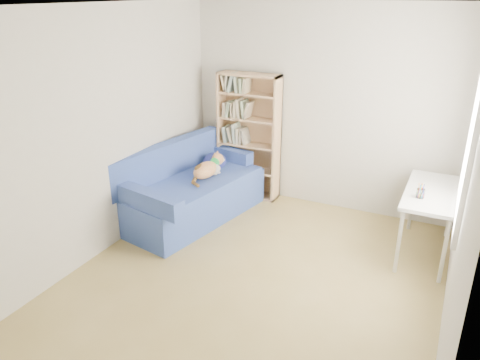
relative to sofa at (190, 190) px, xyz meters
The scene contains 6 objects.
ground 1.64m from the sofa, 34.22° to the right, with size 4.00×4.00×0.00m, color olive.
room_shell 2.10m from the sofa, 31.33° to the right, with size 3.54×4.04×2.62m.
sofa is the anchor object (origin of this frame).
bookshelf 1.11m from the sofa, 68.47° to the left, with size 0.85×0.26×1.70m.
desk 2.83m from the sofa, ahead, with size 0.53×1.15×0.75m.
pen_cup 2.73m from the sofa, ahead, with size 0.08×0.08×0.15m.
Camera 1 is at (1.61, -3.70, 2.71)m, focal length 35.00 mm.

